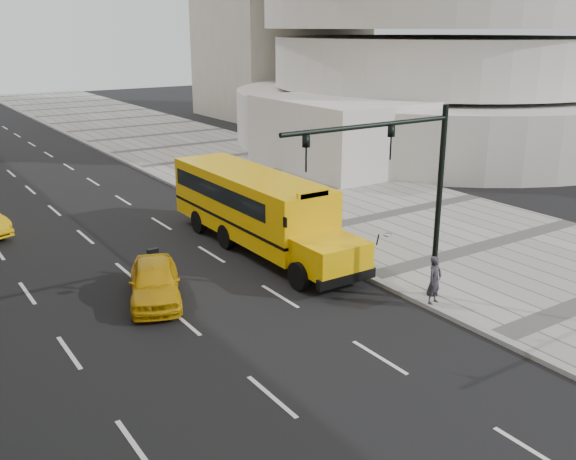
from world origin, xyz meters
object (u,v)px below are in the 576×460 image
taxi_near (155,282)px  traffic_signal (408,185)px  school_bus (254,204)px  pedestrian (435,280)px

taxi_near → traffic_signal: (6.29, -4.96, 3.41)m
school_bus → taxi_near: 6.46m
school_bus → pedestrian: size_ratio=7.32×
school_bus → traffic_signal: traffic_signal is taller
school_bus → taxi_near: (-5.60, -3.04, -1.09)m
taxi_near → traffic_signal: 8.71m
pedestrian → school_bus: bearing=90.4°
school_bus → traffic_signal: 8.36m
school_bus → pedestrian: 8.68m
school_bus → traffic_signal: size_ratio=1.81×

